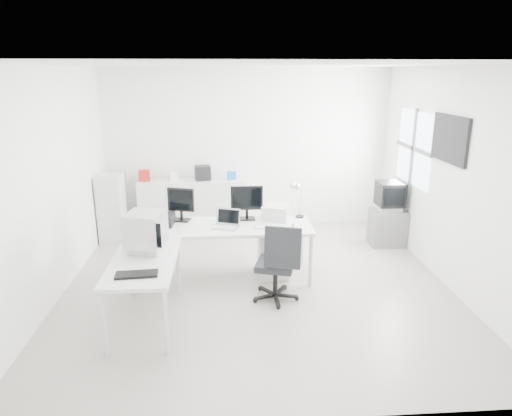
{
  "coord_description": "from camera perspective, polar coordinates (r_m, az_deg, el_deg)",
  "views": [
    {
      "loc": [
        -0.39,
        -5.53,
        2.73
      ],
      "look_at": [
        0.0,
        0.2,
        1.0
      ],
      "focal_mm": 32.0,
      "sensor_mm": 36.0,
      "label": 1
    }
  ],
  "objects": [
    {
      "name": "tv_cabinet",
      "position": [
        7.72,
        16.08,
        -2.31
      ],
      "size": [
        0.54,
        0.44,
        0.59
      ],
      "primitive_type": "cube",
      "color": "slate",
      "rests_on": "floor"
    },
    {
      "name": "drawer_pedestal",
      "position": [
        6.34,
        2.15,
        -5.77
      ],
      "size": [
        0.4,
        0.5,
        0.6
      ],
      "primitive_type": "cube",
      "color": "silver",
      "rests_on": "floor"
    },
    {
      "name": "side_desk",
      "position": [
        5.31,
        -13.61,
        -10.05
      ],
      "size": [
        0.7,
        1.4,
        0.75
      ],
      "primitive_type": null,
      "color": "silver",
      "rests_on": "floor"
    },
    {
      "name": "lcd_monitor_small",
      "position": [
        6.3,
        -9.36,
        0.47
      ],
      "size": [
        0.42,
        0.32,
        0.47
      ],
      "primitive_type": null,
      "rotation": [
        0.0,
        0.0,
        -0.3
      ],
      "color": "black",
      "rests_on": "main_desk"
    },
    {
      "name": "white_mouse",
      "position": [
        6.07,
        4.69,
        -2.08
      ],
      "size": [
        0.05,
        0.05,
        0.05
      ],
      "primitive_type": "sphere",
      "color": "silver",
      "rests_on": "main_desk"
    },
    {
      "name": "crt_tv",
      "position": [
        7.58,
        16.4,
        1.4
      ],
      "size": [
        0.5,
        0.48,
        0.45
      ],
      "primitive_type": null,
      "color": "black",
      "rests_on": "tv_cabinet"
    },
    {
      "name": "office_chair",
      "position": [
        5.61,
        2.45,
        -6.62
      ],
      "size": [
        0.72,
        0.72,
        1.01
      ],
      "primitive_type": null,
      "rotation": [
        0.0,
        0.0,
        -0.28
      ],
      "color": "#232528",
      "rests_on": "floor"
    },
    {
      "name": "clutter_box_c",
      "position": [
        7.96,
        -6.68,
        4.38
      ],
      "size": [
        0.29,
        0.27,
        0.25
      ],
      "primitive_type": "cube",
      "rotation": [
        0.0,
        0.0,
        0.21
      ],
      "color": "black",
      "rests_on": "sideboard"
    },
    {
      "name": "clutter_bottle",
      "position": [
        8.17,
        -15.83,
        4.07
      ],
      "size": [
        0.07,
        0.07,
        0.22
      ],
      "primitive_type": "cylinder",
      "color": "silver",
      "rests_on": "sideboard"
    },
    {
      "name": "desk_lamp",
      "position": [
        6.4,
        5.54,
        0.9
      ],
      "size": [
        0.16,
        0.16,
        0.48
      ],
      "primitive_type": null,
      "rotation": [
        0.0,
        0.0,
        -0.01
      ],
      "color": "silver",
      "rests_on": "main_desk"
    },
    {
      "name": "back_wall",
      "position": [
        8.15,
        -1.11,
        7.36
      ],
      "size": [
        5.0,
        0.02,
        2.8
      ],
      "primitive_type": "cube",
      "color": "white",
      "rests_on": "floor"
    },
    {
      "name": "inkjet_printer",
      "position": [
        6.24,
        -12.15,
        -1.4
      ],
      "size": [
        0.44,
        0.35,
        0.15
      ],
      "primitive_type": "cube",
      "rotation": [
        0.0,
        0.0,
        -0.08
      ],
      "color": "black",
      "rests_on": "main_desk"
    },
    {
      "name": "clutter_box_b",
      "position": [
        8.01,
        -10.25,
        3.97
      ],
      "size": [
        0.19,
        0.18,
        0.16
      ],
      "primitive_type": "cube",
      "rotation": [
        0.0,
        0.0,
        0.37
      ],
      "color": "silver",
      "rests_on": "sideboard"
    },
    {
      "name": "laptop",
      "position": [
        5.97,
        -3.86,
        -1.43
      ],
      "size": [
        0.46,
        0.47,
        0.24
      ],
      "primitive_type": null,
      "rotation": [
        0.0,
        0.0,
        -0.35
      ],
      "color": "#B7B7BA",
      "rests_on": "main_desk"
    },
    {
      "name": "clutter_box_d",
      "position": [
        7.96,
        -3.06,
        4.08
      ],
      "size": [
        0.16,
        0.14,
        0.14
      ],
      "primitive_type": "cube",
      "rotation": [
        0.0,
        0.0,
        0.12
      ],
      "color": "blue",
      "rests_on": "sideboard"
    },
    {
      "name": "main_desk",
      "position": [
        6.24,
        -4.24,
        -5.47
      ],
      "size": [
        2.4,
        0.8,
        0.75
      ],
      "primitive_type": null,
      "color": "silver",
      "rests_on": "floor"
    },
    {
      "name": "wall_picture",
      "position": [
        6.37,
        23.06,
        7.96
      ],
      "size": [
        0.04,
        0.9,
        0.6
      ],
      "primitive_type": null,
      "color": "black",
      "rests_on": "right_wall"
    },
    {
      "name": "lcd_monitor_large",
      "position": [
        6.28,
        -1.15,
        0.58
      ],
      "size": [
        0.44,
        0.18,
        0.46
      ],
      "primitive_type": null,
      "rotation": [
        0.0,
        0.0,
        0.01
      ],
      "color": "black",
      "rests_on": "main_desk"
    },
    {
      "name": "sideboard",
      "position": [
        8.12,
        -7.95,
        0.33
      ],
      "size": [
        1.83,
        0.46,
        0.91
      ],
      "primitive_type": "cube",
      "color": "silver",
      "rests_on": "floor"
    },
    {
      "name": "window",
      "position": [
        7.4,
        19.11,
        7.07
      ],
      "size": [
        0.02,
        1.2,
        1.1
      ],
      "primitive_type": null,
      "color": "white",
      "rests_on": "right_wall"
    },
    {
      "name": "filing_cabinet",
      "position": [
        7.9,
        -17.58,
        -0.04
      ],
      "size": [
        0.39,
        0.46,
        1.11
      ],
      "primitive_type": "cube",
      "color": "silver",
      "rests_on": "floor"
    },
    {
      "name": "ceiling",
      "position": [
        5.54,
        0.15,
        17.49
      ],
      "size": [
        5.0,
        5.0,
        0.01
      ],
      "primitive_type": "cube",
      "color": "white",
      "rests_on": "back_wall"
    },
    {
      "name": "laser_printer",
      "position": [
        6.32,
        2.49,
        -0.56
      ],
      "size": [
        0.43,
        0.39,
        0.2
      ],
      "primitive_type": "cube",
      "rotation": [
        0.0,
        0.0,
        -0.32
      ],
      "color": "silver",
      "rests_on": "main_desk"
    },
    {
      "name": "black_keyboard",
      "position": [
        4.79,
        -14.7,
        -8.03
      ],
      "size": [
        0.43,
        0.2,
        0.03
      ],
      "primitive_type": "cube",
      "rotation": [
        0.0,
        0.0,
        0.08
      ],
      "color": "black",
      "rests_on": "side_desk"
    },
    {
      "name": "left_wall",
      "position": [
        6.07,
        -24.17,
        2.61
      ],
      "size": [
        0.02,
        5.0,
        2.8
      ],
      "primitive_type": "cube",
      "color": "white",
      "rests_on": "floor"
    },
    {
      "name": "crt_monitor",
      "position": [
        5.3,
        -13.64,
        -2.81
      ],
      "size": [
        0.51,
        0.51,
        0.49
      ],
      "primitive_type": null,
      "rotation": [
        0.0,
        0.0,
        -0.22
      ],
      "color": "#B7B7BA",
      "rests_on": "side_desk"
    },
    {
      "name": "right_wall",
      "position": [
        6.38,
        23.19,
        3.37
      ],
      "size": [
        0.02,
        5.0,
        2.8
      ],
      "primitive_type": "cube",
      "color": "white",
      "rests_on": "floor"
    },
    {
      "name": "floor",
      "position": [
        6.18,
        0.13,
        -9.46
      ],
      "size": [
        5.0,
        5.0,
        0.01
      ],
      "primitive_type": "cube",
      "color": "silver",
      "rests_on": "ground"
    },
    {
      "name": "white_keyboard",
      "position": [
        5.99,
        1.92,
        -2.46
      ],
      "size": [
        0.45,
        0.23,
        0.02
      ],
      "primitive_type": "cube",
      "rotation": [
        0.0,
        0.0,
        -0.24
      ],
      "color": "silver",
      "rests_on": "main_desk"
    },
    {
      "name": "clutter_box_a",
      "position": [
        8.08,
        -13.79,
        3.96
      ],
      "size": [
        0.2,
        0.18,
        0.18
      ],
      "primitive_type": "cube",
      "rotation": [
        0.0,
        0.0,
        0.12
      ],
      "color": "#AE1C18",
      "rests_on": "sideboard"
    }
  ]
}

